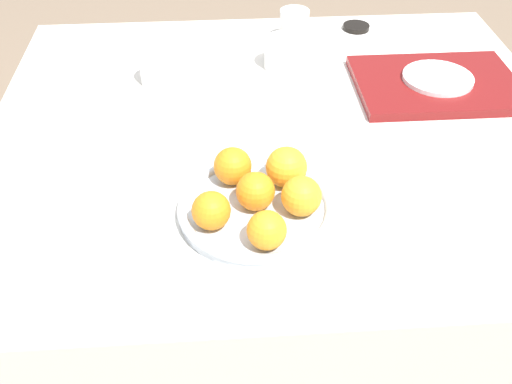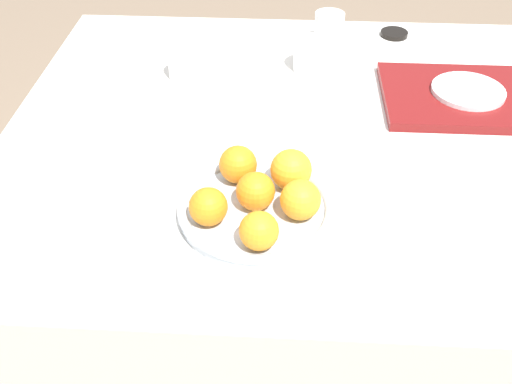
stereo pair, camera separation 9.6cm
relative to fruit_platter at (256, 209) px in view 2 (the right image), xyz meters
The scene contains 15 objects.
ground_plane 0.84m from the fruit_platter, 75.20° to the left, with size 12.00×12.00×0.00m, color #7A6651.
table 0.49m from the fruit_platter, 75.20° to the left, with size 1.18×1.03×0.78m.
fruit_platter is the anchor object (origin of this frame).
orange_0 0.04m from the fruit_platter, 125.54° to the left, with size 0.06×0.06×0.06m.
orange_1 0.09m from the fruit_platter, 116.42° to the left, with size 0.07×0.07×0.07m.
orange_2 0.10m from the fruit_platter, 83.82° to the right, with size 0.06×0.06×0.06m.
orange_3 0.09m from the fruit_platter, 151.28° to the right, with size 0.06×0.06×0.06m.
orange_4 0.09m from the fruit_platter, 45.87° to the left, with size 0.07×0.07×0.07m.
orange_5 0.08m from the fruit_platter, 13.23° to the right, with size 0.07×0.07×0.07m.
serving_tray 0.58m from the fruit_platter, 42.53° to the left, with size 0.35×0.26×0.02m.
side_plate 0.58m from the fruit_platter, 42.53° to the left, with size 0.15×0.15×0.01m.
cup_0 0.49m from the fruit_platter, 111.30° to the left, with size 0.09×0.09×0.07m.
cup_1 0.66m from the fruit_platter, 77.72° to the left, with size 0.07×0.07×0.08m.
cup_2 0.52m from the fruit_platter, 78.94° to the left, with size 0.09×0.09×0.07m.
soy_dish 0.77m from the fruit_platter, 66.17° to the left, with size 0.07×0.07×0.01m.
Camera 2 is at (-0.03, -1.01, 1.44)m, focal length 42.00 mm.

